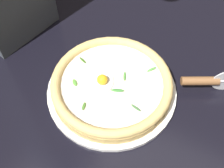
% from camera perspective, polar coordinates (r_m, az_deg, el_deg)
% --- Properties ---
extents(ground_plane, '(2.40, 2.40, 0.03)m').
position_cam_1_polar(ground_plane, '(0.72, 2.51, -3.40)').
color(ground_plane, black).
rests_on(ground_plane, ground).
extents(pizza_plate, '(0.33, 0.33, 0.01)m').
position_cam_1_polar(pizza_plate, '(0.71, -0.00, -1.21)').
color(pizza_plate, white).
rests_on(pizza_plate, ground).
extents(pizza, '(0.30, 0.30, 0.06)m').
position_cam_1_polar(pizza, '(0.69, -0.02, 0.06)').
color(pizza, '#D9B265').
rests_on(pizza, pizza_plate).
extents(pizza_cutter, '(0.08, 0.14, 0.08)m').
position_cam_1_polar(pizza_cutter, '(0.73, 19.16, 0.63)').
color(pizza_cutter, silver).
rests_on(pizza_cutter, ground).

